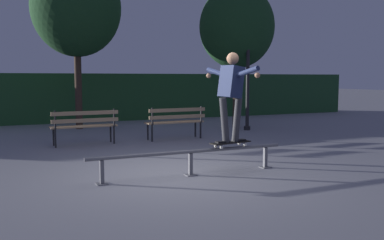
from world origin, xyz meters
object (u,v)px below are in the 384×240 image
at_px(grind_rail, 191,156).
at_px(park_bench_leftmost, 85,123).
at_px(tree_far_right, 237,27).
at_px(skateboard, 231,143).
at_px(skateboarder, 231,89).
at_px(tree_behind_benches, 76,8).
at_px(park_bench_left_center, 176,120).
at_px(lamp_post_right, 248,51).

bearing_deg(grind_rail, park_bench_leftmost, 104.91).
relative_size(park_bench_leftmost, tree_far_right, 0.34).
xyz_separation_m(skateboard, skateboarder, (0.00, 0.00, 0.94)).
height_order(park_bench_leftmost, tree_behind_benches, tree_behind_benches).
distance_m(grind_rail, tree_far_right, 7.91).
height_order(skateboarder, park_bench_leftmost, skateboarder).
relative_size(grind_rail, tree_far_right, 0.75).
height_order(park_bench_leftmost, park_bench_left_center, same).
bearing_deg(lamp_post_right, skateboarder, -124.22).
bearing_deg(skateboard, lamp_post_right, 55.76).
bearing_deg(tree_behind_benches, skateboarder, -79.42).
distance_m(skateboard, skateboarder, 0.94).
relative_size(park_bench_left_center, lamp_post_right, 0.41).
xyz_separation_m(park_bench_left_center, tree_behind_benches, (-1.96, 3.50, 3.30)).
distance_m(skateboard, park_bench_leftmost, 4.38).
bearing_deg(park_bench_leftmost, skateboarder, -65.30).
bearing_deg(park_bench_leftmost, grind_rail, -75.09).
xyz_separation_m(grind_rail, skateboarder, (0.77, 0.00, 1.11)).
bearing_deg(tree_behind_benches, tree_far_right, -17.43).
relative_size(park_bench_left_center, tree_behind_benches, 0.30).
bearing_deg(skateboard, tree_behind_benches, 100.56).
height_order(park_bench_leftmost, tree_far_right, tree_far_right).
height_order(skateboarder, tree_behind_benches, tree_behind_benches).
height_order(grind_rail, tree_behind_benches, tree_behind_benches).
bearing_deg(park_bench_left_center, park_bench_leftmost, 180.00).
bearing_deg(skateboarder, park_bench_left_center, 82.00).
distance_m(park_bench_leftmost, tree_far_right, 6.34).
distance_m(tree_behind_benches, lamp_post_right, 5.57).
relative_size(park_bench_leftmost, lamp_post_right, 0.41).
relative_size(park_bench_leftmost, park_bench_left_center, 1.00).
relative_size(grind_rail, tree_behind_benches, 0.65).
bearing_deg(park_bench_left_center, tree_behind_benches, 119.20).
xyz_separation_m(skateboard, tree_behind_benches, (-1.39, 7.48, 3.33)).
xyz_separation_m(skateboarder, park_bench_leftmost, (-1.83, 3.98, -0.91)).
bearing_deg(skateboarder, skateboard, -170.19).
distance_m(park_bench_leftmost, tree_behind_benches, 4.83).
relative_size(skateboarder, lamp_post_right, 0.40).
height_order(skateboard, skateboarder, skateboarder).
bearing_deg(skateboard, tree_far_right, 59.25).
distance_m(skateboarder, park_bench_left_center, 4.12).
relative_size(skateboarder, park_bench_left_center, 0.97).
height_order(tree_behind_benches, lamp_post_right, tree_behind_benches).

